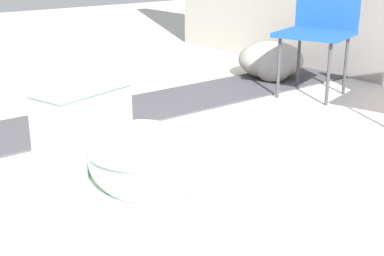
# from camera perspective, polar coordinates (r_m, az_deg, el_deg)

# --- Properties ---
(ground_plane) EXTENTS (14.00, 14.00, 0.00)m
(ground_plane) POSITION_cam_1_polar(r_m,az_deg,el_deg) (1.98, -7.29, -10.26)
(ground_plane) COLOR beige
(gravel_strip) EXTENTS (0.56, 8.00, 0.01)m
(gravel_strip) POSITION_cam_1_polar(r_m,az_deg,el_deg) (3.18, -10.95, 0.94)
(gravel_strip) COLOR #423F44
(gravel_strip) RESTS_ON ground
(toilet) EXTENTS (0.70, 0.52, 0.52)m
(toilet) POSITION_cam_1_polar(r_m,az_deg,el_deg) (1.91, -6.99, -4.07)
(toilet) COLOR #B2C6B7
(toilet) RESTS_ON ground
(folding_chair_left) EXTENTS (0.56, 0.56, 0.83)m
(folding_chair_left) POSITION_cam_1_polar(r_m,az_deg,el_deg) (3.73, 13.63, 11.32)
(folding_chair_left) COLOR #1947B2
(folding_chair_left) RESTS_ON ground
(boulder_near) EXTENTS (0.30, 0.32, 0.21)m
(boulder_near) POSITION_cam_1_polar(r_m,az_deg,el_deg) (4.05, 8.72, 6.32)
(boulder_near) COLOR gray
(boulder_near) RESTS_ON ground
(boulder_far) EXTENTS (0.69, 0.69, 0.28)m
(boulder_far) POSITION_cam_1_polar(r_m,az_deg,el_deg) (4.19, 8.39, 7.22)
(boulder_far) COLOR gray
(boulder_far) RESTS_ON ground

